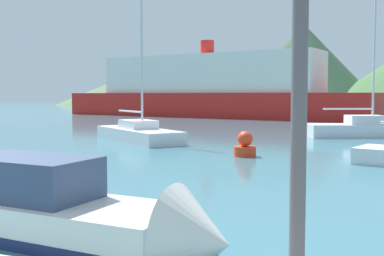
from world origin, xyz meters
TOP-DOWN VIEW (x-y plane):
  - motorboat_near at (2.13, 3.52)m, footprint 6.18×2.30m
  - sailboat_middle at (-4.73, 19.77)m, footprint 6.69×5.93m
  - sailboat_outer at (6.60, 26.54)m, footprint 6.80×4.29m
  - ferry_distant at (-10.18, 47.61)m, footprint 36.79×13.70m
  - buoy_marker at (2.21, 15.49)m, footprint 0.89×0.89m
  - hill_west at (-37.42, 102.83)m, footprint 54.34×54.34m
  - hill_central at (-7.18, 104.42)m, footprint 33.53×33.53m

SIDE VIEW (x-z plane):
  - buoy_marker at x=2.21m, z-range -0.09..0.93m
  - motorboat_near at x=2.13m, z-range -0.51..1.38m
  - sailboat_middle at x=-4.73m, z-range -4.06..4.97m
  - sailboat_outer at x=6.60m, z-range -4.79..5.84m
  - ferry_distant at x=-10.18m, z-range -1.22..7.21m
  - hill_west at x=-37.42m, z-range 0.00..11.31m
  - hill_central at x=-7.18m, z-range 0.00..17.91m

